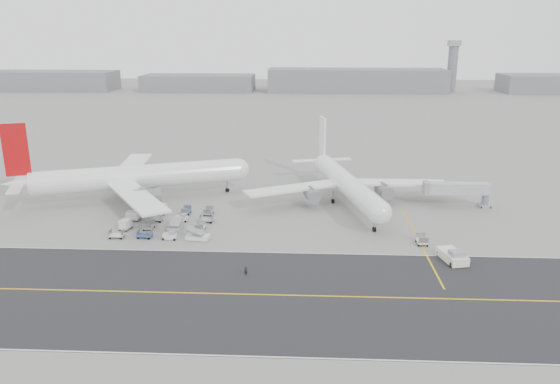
{
  "coord_description": "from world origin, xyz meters",
  "views": [
    {
      "loc": [
        9.05,
        -89.97,
        37.14
      ],
      "look_at": [
        4.06,
        12.0,
        6.82
      ],
      "focal_mm": 35.0,
      "sensor_mm": 36.0,
      "label": 1
    }
  ],
  "objects_px": {
    "jet_bridge": "(457,190)",
    "ground_crew_a": "(246,271)",
    "airliner_a": "(133,177)",
    "control_tower": "(452,65)",
    "airliner_b": "(346,183)",
    "pushback_tug": "(453,256)"
  },
  "relations": [
    {
      "from": "control_tower",
      "to": "airliner_a",
      "type": "height_order",
      "value": "control_tower"
    },
    {
      "from": "airliner_a",
      "to": "pushback_tug",
      "type": "height_order",
      "value": "airliner_a"
    },
    {
      "from": "jet_bridge",
      "to": "airliner_a",
      "type": "bearing_deg",
      "value": 178.73
    },
    {
      "from": "pushback_tug",
      "to": "jet_bridge",
      "type": "relative_size",
      "value": 0.57
    },
    {
      "from": "pushback_tug",
      "to": "jet_bridge",
      "type": "height_order",
      "value": "jet_bridge"
    },
    {
      "from": "pushback_tug",
      "to": "control_tower",
      "type": "bearing_deg",
      "value": 62.43
    },
    {
      "from": "airliner_b",
      "to": "jet_bridge",
      "type": "height_order",
      "value": "airliner_b"
    },
    {
      "from": "pushback_tug",
      "to": "jet_bridge",
      "type": "bearing_deg",
      "value": 60.92
    },
    {
      "from": "pushback_tug",
      "to": "ground_crew_a",
      "type": "xyz_separation_m",
      "value": [
        -33.96,
        -7.15,
        -0.19
      ]
    },
    {
      "from": "pushback_tug",
      "to": "airliner_a",
      "type": "bearing_deg",
      "value": 139.94
    },
    {
      "from": "airliner_a",
      "to": "ground_crew_a",
      "type": "bearing_deg",
      "value": -161.93
    },
    {
      "from": "airliner_b",
      "to": "ground_crew_a",
      "type": "height_order",
      "value": "airliner_b"
    },
    {
      "from": "control_tower",
      "to": "airliner_b",
      "type": "height_order",
      "value": "control_tower"
    },
    {
      "from": "control_tower",
      "to": "airliner_a",
      "type": "xyz_separation_m",
      "value": [
        -129.98,
        -237.9,
        -10.87
      ]
    },
    {
      "from": "airliner_b",
      "to": "pushback_tug",
      "type": "relative_size",
      "value": 5.52
    },
    {
      "from": "pushback_tug",
      "to": "ground_crew_a",
      "type": "height_order",
      "value": "pushback_tug"
    },
    {
      "from": "ground_crew_a",
      "to": "airliner_b",
      "type": "bearing_deg",
      "value": 50.49
    },
    {
      "from": "control_tower",
      "to": "jet_bridge",
      "type": "distance_m",
      "value": 246.63
    },
    {
      "from": "control_tower",
      "to": "ground_crew_a",
      "type": "xyz_separation_m",
      "value": [
        -100.17,
        -276.57,
        -15.48
      ]
    },
    {
      "from": "jet_bridge",
      "to": "ground_crew_a",
      "type": "height_order",
      "value": "jet_bridge"
    },
    {
      "from": "airliner_b",
      "to": "jet_bridge",
      "type": "distance_m",
      "value": 24.17
    },
    {
      "from": "airliner_a",
      "to": "jet_bridge",
      "type": "height_order",
      "value": "airliner_a"
    }
  ]
}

